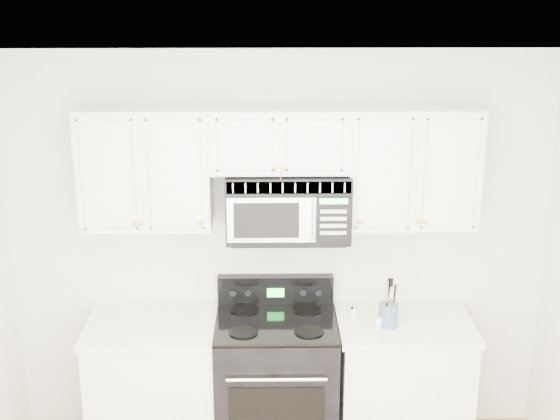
{
  "coord_description": "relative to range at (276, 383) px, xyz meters",
  "views": [
    {
      "loc": [
        -0.06,
        -3.05,
        3.11
      ],
      "look_at": [
        0.0,
        1.3,
        1.71
      ],
      "focal_mm": 50.0,
      "sensor_mm": 36.0,
      "label": 1
    }
  ],
  "objects": [
    {
      "name": "shaker_salt",
      "position": [
        0.5,
        0.02,
        0.49
      ],
      "size": [
        0.04,
        0.04,
        0.1
      ],
      "color": "silver",
      "rests_on": "base_cabinet_right"
    },
    {
      "name": "utensil_crock",
      "position": [
        0.7,
        -0.06,
        0.52
      ],
      "size": [
        0.12,
        0.12,
        0.32
      ],
      "color": "#46617F",
      "rests_on": "base_cabinet_right"
    },
    {
      "name": "shaker_pepper",
      "position": [
        0.64,
        -0.09,
        0.48
      ],
      "size": [
        0.04,
        0.04,
        0.09
      ],
      "color": "silver",
      "rests_on": "base_cabinet_right"
    },
    {
      "name": "room",
      "position": [
        0.02,
        -1.43,
        0.82
      ],
      "size": [
        3.51,
        3.51,
        2.61
      ],
      "color": "#8F6F4B",
      "rests_on": "ground"
    },
    {
      "name": "base_cabinet_left",
      "position": [
        -0.78,
        0.01,
        -0.06
      ],
      "size": [
        0.86,
        0.65,
        0.92
      ],
      "color": "silver",
      "rests_on": "ground"
    },
    {
      "name": "range",
      "position": [
        0.0,
        0.0,
        0.0
      ],
      "size": [
        0.77,
        0.7,
        1.12
      ],
      "color": "black",
      "rests_on": "ground"
    },
    {
      "name": "upper_cabinets",
      "position": [
        0.02,
        0.16,
        1.45
      ],
      "size": [
        2.44,
        0.37,
        0.75
      ],
      "color": "silver",
      "rests_on": "ground"
    },
    {
      "name": "base_cabinet_right",
      "position": [
        0.82,
        0.01,
        -0.06
      ],
      "size": [
        0.86,
        0.65,
        0.92
      ],
      "color": "silver",
      "rests_on": "ground"
    },
    {
      "name": "microwave",
      "position": [
        0.08,
        0.13,
        1.18
      ],
      "size": [
        0.76,
        0.43,
        0.42
      ],
      "color": "black",
      "rests_on": "ground"
    }
  ]
}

